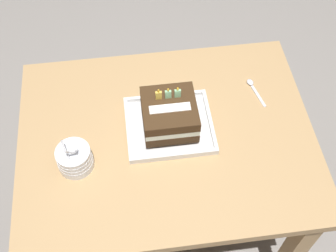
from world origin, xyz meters
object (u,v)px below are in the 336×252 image
Objects in this scene: birthday_cake at (169,114)px; serving_spoon_near_tray at (253,86)px; bowl_stack at (75,158)px; foil_tray at (169,126)px.

birthday_cake is 0.35m from serving_spoon_near_tray.
bowl_stack is (-0.31, -0.10, -0.03)m from birthday_cake.
birthday_cake is 1.37× the size of bowl_stack.
serving_spoon_near_tray is at bearing 22.83° from foil_tray.
birthday_cake reaches higher than serving_spoon_near_tray.
serving_spoon_near_tray is at bearing 20.84° from bowl_stack.
bowl_stack reaches higher than foil_tray.
birthday_cake is 1.33× the size of serving_spoon_near_tray.
serving_spoon_near_tray is (0.32, 0.13, -0.00)m from foil_tray.
birthday_cake reaches higher than bowl_stack.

